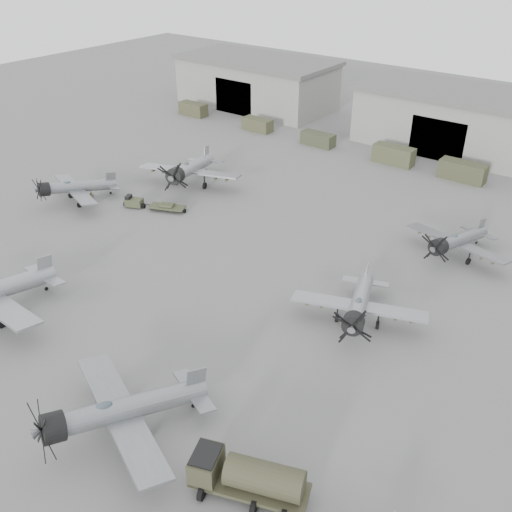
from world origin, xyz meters
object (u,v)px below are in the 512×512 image
(aircraft_mid_0, at_px, (72,188))
(aircraft_mid_2, at_px, (359,305))
(aircraft_far_0, at_px, (189,169))
(aircraft_far_1, at_px, (456,241))
(fuel_tanker, at_px, (248,476))
(ground_crew, at_px, (92,198))
(tug_trailer, at_px, (147,204))
(aircraft_near_1, at_px, (115,412))

(aircraft_mid_0, bearing_deg, aircraft_mid_2, 17.76)
(aircraft_mid_2, xyz_separation_m, aircraft_far_0, (-31.96, 13.10, 0.36))
(aircraft_far_1, height_order, fuel_tanker, aircraft_far_1)
(aircraft_far_0, bearing_deg, ground_crew, -136.60)
(tug_trailer, bearing_deg, aircraft_far_1, -5.26)
(aircraft_mid_2, bearing_deg, aircraft_near_1, -128.43)
(aircraft_mid_2, relative_size, fuel_tanker, 1.52)
(fuel_tanker, xyz_separation_m, tug_trailer, (-34.54, 24.11, -1.03))
(ground_crew, bearing_deg, fuel_tanker, -108.25)
(aircraft_mid_2, relative_size, aircraft_far_1, 1.03)
(aircraft_near_1, height_order, ground_crew, aircraft_near_1)
(aircraft_mid_0, height_order, aircraft_mid_2, aircraft_mid_2)
(aircraft_mid_0, distance_m, aircraft_far_1, 45.12)
(fuel_tanker, relative_size, tug_trailer, 1.02)
(aircraft_mid_0, bearing_deg, ground_crew, 41.06)
(fuel_tanker, bearing_deg, tug_trailer, 125.02)
(aircraft_near_1, bearing_deg, aircraft_far_1, 98.41)
(aircraft_mid_0, height_order, aircraft_far_0, aircraft_far_0)
(aircraft_far_0, bearing_deg, aircraft_mid_2, -41.99)
(aircraft_near_1, relative_size, aircraft_mid_2, 1.12)
(aircraft_mid_0, bearing_deg, fuel_tanker, -5.80)
(aircraft_far_0, height_order, ground_crew, aircraft_far_0)
(aircraft_mid_0, xyz_separation_m, aircraft_far_0, (8.08, 12.27, 0.46))
(aircraft_mid_2, bearing_deg, aircraft_mid_0, 158.27)
(tug_trailer, bearing_deg, aircraft_far_0, 69.07)
(aircraft_mid_0, relative_size, ground_crew, 6.21)
(aircraft_far_1, height_order, ground_crew, aircraft_far_1)
(aircraft_far_0, relative_size, fuel_tanker, 1.78)
(aircraft_mid_0, relative_size, aircraft_far_1, 0.99)
(aircraft_mid_2, xyz_separation_m, ground_crew, (-37.70, 1.78, -1.23))
(aircraft_near_1, relative_size, aircraft_mid_0, 1.17)
(aircraft_mid_0, distance_m, aircraft_far_0, 14.69)
(aircraft_far_0, relative_size, tug_trailer, 1.82)
(aircraft_mid_2, height_order, ground_crew, aircraft_mid_2)
(aircraft_far_1, xyz_separation_m, fuel_tanker, (0.51, -35.13, -0.42))
(ground_crew, bearing_deg, aircraft_far_1, -61.44)
(tug_trailer, bearing_deg, aircraft_near_1, -69.39)
(aircraft_near_1, height_order, fuel_tanker, aircraft_near_1)
(fuel_tanker, relative_size, ground_crew, 4.27)
(tug_trailer, xyz_separation_m, ground_crew, (-6.05, -3.37, 0.32))
(aircraft_far_1, bearing_deg, aircraft_mid_0, -148.98)
(aircraft_near_1, xyz_separation_m, aircraft_far_1, (9.12, 36.99, -0.36))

